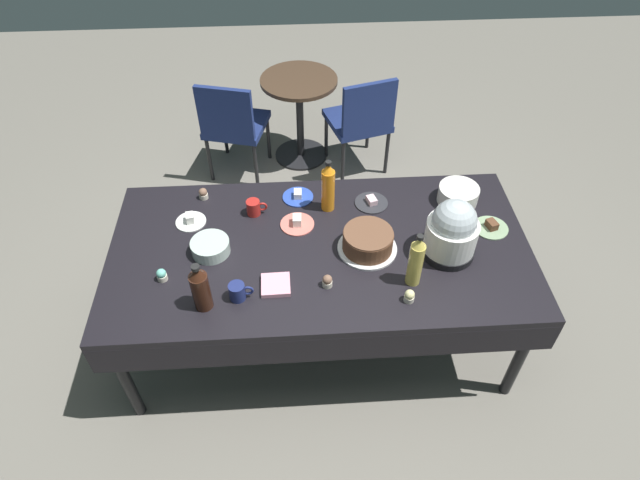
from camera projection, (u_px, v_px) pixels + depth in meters
name	position (u px, v px, depth m)	size (l,w,h in m)	color
ground	(320.00, 331.00, 3.33)	(9.00, 9.00, 0.00)	slate
potluck_table	(320.00, 255.00, 2.85)	(2.20, 1.10, 0.75)	black
frosted_layer_cake	(368.00, 241.00, 2.75)	(0.31, 0.31, 0.12)	silver
slow_cooker	(452.00, 231.00, 2.66)	(0.27, 0.27, 0.33)	black
glass_salad_bowl	(210.00, 247.00, 2.75)	(0.20, 0.20, 0.07)	#B2C6BC
ceramic_snack_bowl	(458.00, 195.00, 3.02)	(0.23, 0.23, 0.10)	silver
dessert_plate_charcoal	(371.00, 202.00, 3.04)	(0.19, 0.19, 0.04)	#2D2D33
dessert_plate_white	(191.00, 220.00, 2.92)	(0.17, 0.17, 0.06)	white
dessert_plate_cobalt	(298.00, 196.00, 3.07)	(0.18, 0.18, 0.05)	#2D4CB2
dessert_plate_coral	(297.00, 223.00, 2.91)	(0.19, 0.19, 0.06)	#E07266
dessert_plate_sage	(491.00, 227.00, 2.89)	(0.19, 0.19, 0.05)	#8CA87F
cupcake_cocoa	(162.00, 275.00, 2.62)	(0.05, 0.05, 0.07)	beige
cupcake_rose	(409.00, 296.00, 2.53)	(0.05, 0.05, 0.07)	beige
cupcake_mint	(203.00, 194.00, 3.05)	(0.05, 0.05, 0.07)	beige
cupcake_vanilla	(327.00, 281.00, 2.59)	(0.05, 0.05, 0.07)	beige
soda_bottle_orange_juice	(328.00, 187.00, 2.91)	(0.07, 0.07, 0.32)	orange
soda_bottle_ginger_ale	(416.00, 261.00, 2.53)	(0.07, 0.07, 0.31)	gold
soda_bottle_cola	(200.00, 288.00, 2.44)	(0.09, 0.09, 0.28)	#33190F
coffee_mug_navy	(238.00, 292.00, 2.53)	(0.12, 0.08, 0.09)	navy
coffee_mug_red	(254.00, 207.00, 2.95)	(0.12, 0.08, 0.09)	#B2231E
paper_napkin_stack	(276.00, 285.00, 2.60)	(0.14, 0.14, 0.02)	pink
maroon_chair_left	(233.00, 123.00, 4.10)	(0.54, 0.54, 0.85)	navy
maroon_chair_right	(361.00, 118.00, 4.14)	(0.55, 0.55, 0.85)	navy
round_cafe_table	(300.00, 104.00, 4.27)	(0.60, 0.60, 0.72)	#473323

